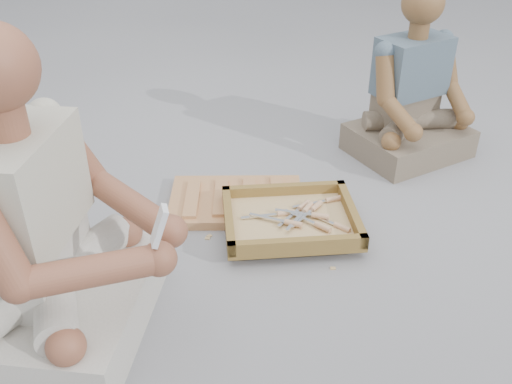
{
  "coord_description": "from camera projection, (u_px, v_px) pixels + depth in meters",
  "views": [
    {
      "loc": [
        -0.31,
        -1.6,
        1.36
      ],
      "look_at": [
        -0.12,
        0.1,
        0.3
      ],
      "focal_mm": 40.0,
      "sensor_mm": 36.0,
      "label": 1
    }
  ],
  "objects": [
    {
      "name": "ground",
      "position": [
        291.0,
        274.0,
        2.1
      ],
      "size": [
        60.0,
        60.0,
        0.0
      ],
      "primitive_type": "plane",
      "color": "#95969B",
      "rests_on": "ground"
    },
    {
      "name": "carved_panel",
      "position": [
        236.0,
        201.0,
        2.48
      ],
      "size": [
        0.61,
        0.44,
        0.04
      ],
      "primitive_type": "cube",
      "rotation": [
        0.0,
        0.0,
        -0.1
      ],
      "color": "#9F613D",
      "rests_on": "ground"
    },
    {
      "name": "tool_tray",
      "position": [
        290.0,
        220.0,
        2.29
      ],
      "size": [
        0.53,
        0.43,
        0.07
      ],
      "rotation": [
        0.0,
        0.0,
        -0.01
      ],
      "color": "brown",
      "rests_on": "carved_panel"
    },
    {
      "name": "chisel_0",
      "position": [
        288.0,
        222.0,
        2.24
      ],
      "size": [
        0.2,
        0.12,
        0.02
      ],
      "rotation": [
        0.0,
        0.0,
        -0.48
      ],
      "color": "silver",
      "rests_on": "tool_tray"
    },
    {
      "name": "chisel_1",
      "position": [
        280.0,
        214.0,
        2.31
      ],
      "size": [
        0.22,
        0.04,
        0.02
      ],
      "rotation": [
        0.0,
        0.0,
        0.09
      ],
      "color": "silver",
      "rests_on": "tool_tray"
    },
    {
      "name": "chisel_2",
      "position": [
        318.0,
        225.0,
        2.23
      ],
      "size": [
        0.16,
        0.17,
        0.02
      ],
      "rotation": [
        0.0,
        0.0,
        -0.82
      ],
      "color": "silver",
      "rests_on": "tool_tray"
    },
    {
      "name": "chisel_3",
      "position": [
        313.0,
        208.0,
        2.33
      ],
      "size": [
        0.16,
        0.17,
        0.02
      ],
      "rotation": [
        0.0,
        0.0,
        0.82
      ],
      "color": "silver",
      "rests_on": "tool_tray"
    },
    {
      "name": "chisel_4",
      "position": [
        315.0,
        215.0,
        2.28
      ],
      "size": [
        0.21,
        0.1,
        0.02
      ],
      "rotation": [
        0.0,
        0.0,
        -0.36
      ],
      "color": "silver",
      "rests_on": "tool_tray"
    },
    {
      "name": "chisel_5",
      "position": [
        305.0,
        210.0,
        2.31
      ],
      "size": [
        0.15,
        0.19,
        0.02
      ],
      "rotation": [
        0.0,
        0.0,
        0.93
      ],
      "color": "silver",
      "rests_on": "tool_tray"
    },
    {
      "name": "chisel_6",
      "position": [
        301.0,
        208.0,
        2.34
      ],
      "size": [
        0.16,
        0.17,
        0.02
      ],
      "rotation": [
        0.0,
        0.0,
        0.83
      ],
      "color": "silver",
      "rests_on": "tool_tray"
    },
    {
      "name": "chisel_7",
      "position": [
        329.0,
        200.0,
        2.39
      ],
      "size": [
        0.22,
        0.07,
        0.02
      ],
      "rotation": [
        0.0,
        0.0,
        0.23
      ],
      "color": "silver",
      "rests_on": "tool_tray"
    },
    {
      "name": "chisel_8",
      "position": [
        337.0,
        225.0,
        2.24
      ],
      "size": [
        0.17,
        0.17,
        0.02
      ],
      "rotation": [
        0.0,
        0.0,
        -0.8
      ],
      "color": "silver",
      "rests_on": "tool_tray"
    },
    {
      "name": "wood_chip_0",
      "position": [
        251.0,
        226.0,
        2.35
      ],
      "size": [
        0.02,
        0.02,
        0.0
      ],
      "primitive_type": "cube",
      "rotation": [
        0.0,
        0.0,
        2.3
      ],
      "color": "#DDB282",
      "rests_on": "ground"
    },
    {
      "name": "wood_chip_1",
      "position": [
        252.0,
        198.0,
        2.53
      ],
      "size": [
        0.02,
        0.02,
        0.0
      ],
      "primitive_type": "cube",
      "rotation": [
        0.0,
        0.0,
        0.81
      ],
      "color": "#DDB282",
      "rests_on": "ground"
    },
    {
      "name": "wood_chip_2",
      "position": [
        333.0,
        268.0,
        2.12
      ],
      "size": [
        0.02,
        0.02,
        0.0
      ],
      "primitive_type": "cube",
      "rotation": [
        0.0,
        0.0,
        3.04
      ],
      "color": "#DDB282",
      "rests_on": "ground"
    },
    {
      "name": "wood_chip_3",
      "position": [
        334.0,
        229.0,
        2.33
      ],
      "size": [
        0.02,
        0.02,
        0.0
      ],
      "primitive_type": "cube",
      "rotation": [
        0.0,
        0.0,
        2.11
      ],
      "color": "#DDB282",
      "rests_on": "ground"
    },
    {
      "name": "wood_chip_4",
      "position": [
        208.0,
        238.0,
        2.28
      ],
      "size": [
        0.02,
        0.02,
        0.0
      ],
      "primitive_type": "cube",
      "rotation": [
        0.0,
        0.0,
        2.89
      ],
      "color": "#DDB282",
      "rests_on": "ground"
    },
    {
      "name": "wood_chip_5",
      "position": [
        316.0,
        207.0,
        2.47
      ],
      "size": [
        0.02,
        0.02,
        0.0
      ],
      "primitive_type": "cube",
      "rotation": [
        0.0,
        0.0,
        0.69
      ],
      "color": "#DDB282",
      "rests_on": "ground"
    },
    {
      "name": "wood_chip_6",
      "position": [
        230.0,
        209.0,
        2.46
      ],
      "size": [
        0.02,
        0.02,
        0.0
      ],
      "primitive_type": "cube",
      "rotation": [
        0.0,
        0.0,
        2.07
      ],
      "color": "#DDB282",
      "rests_on": "ground"
    },
    {
      "name": "wood_chip_7",
      "position": [
        302.0,
        193.0,
        2.57
      ],
      "size": [
        0.02,
        0.02,
        0.0
      ],
      "primitive_type": "cube",
      "rotation": [
        0.0,
        0.0,
        1.73
      ],
      "color": "#DDB282",
      "rests_on": "ground"
    },
    {
      "name": "wood_chip_8",
      "position": [
        219.0,
        203.0,
        2.5
      ],
      "size": [
        0.02,
        0.02,
        0.0
      ],
      "primitive_type": "cube",
      "rotation": [
        0.0,
        0.0,
        3.05
      ],
      "color": "#DDB282",
      "rests_on": "ground"
    },
    {
      "name": "wood_chip_9",
      "position": [
        248.0,
        238.0,
        2.28
      ],
      "size": [
        0.02,
        0.02,
        0.0
      ],
      "primitive_type": "cube",
      "rotation": [
        0.0,
        0.0,
        1.99
      ],
      "color": "#DDB282",
      "rests_on": "ground"
    },
    {
      "name": "wood_chip_10",
      "position": [
        326.0,
        192.0,
        2.57
      ],
      "size": [
        0.02,
        0.02,
        0.0
      ],
      "primitive_type": "cube",
      "rotation": [
        0.0,
        0.0,
        1.27
      ],
      "color": "#DDB282",
      "rests_on": "ground"
    },
    {
      "name": "wood_chip_11",
      "position": [
        326.0,
        237.0,
        2.29
      ],
      "size": [
        0.02,
        0.02,
        0.0
      ],
      "primitive_type": "cube",
      "rotation": [
        0.0,
        0.0,
        0.46
      ],
      "color": "#DDB282",
      "rests_on": "ground"
    },
    {
      "name": "wood_chip_12",
      "position": [
        335.0,
        185.0,
        2.63
      ],
      "size": [
        0.02,
        0.02,
        0.0
      ],
      "primitive_type": "cube",
      "rotation": [
        0.0,
        0.0,
        1.63
      ],
      "color": "#DDB282",
      "rests_on": "ground"
    },
    {
      "name": "wood_chip_13",
      "position": [
        250.0,
        200.0,
        2.52
      ],
      "size": [
        0.02,
        0.02,
        0.0
      ],
      "primitive_type": "cube",
      "rotation": [
        0.0,
        0.0,
        0.14
      ],
      "color": "#DDB282",
      "rests_on": "ground"
    },
    {
      "name": "wood_chip_14",
      "position": [
        209.0,
        236.0,
        2.29
      ],
      "size": [
        0.02,
        0.02,
        0.0
      ],
      "primitive_type": "cube",
      "rotation": [
        0.0,
        0.0,
        0.5
      ],
      "color": "#DDB282",
      "rests_on": "ground"
    },
    {
      "name": "craftsman",
      "position": [
        49.0,
        242.0,
        1.7
      ],
      "size": [
        0.73,
        0.74,
        0.99
      ],
      "rotation": [
        0.0,
        0.0,
        -1.8
      ],
      "color": "#BBB7AD",
      "rests_on": "ground"
    },
    {
      "name": "companion",
      "position": [
        412.0,
        101.0,
        2.77
      ],
      "size": [
        0.66,
        0.6,
        0.83
      ],
      "rotation": [
        0.0,
        0.0,
        3.55
      ],
      "color": "#726252",
      "rests_on": "ground"
    },
    {
      "name": "mobile_phone",
      "position": [
        159.0,
        226.0,
        1.54
      ],
      "size": [
        0.06,
        0.06,
        0.12
      ],
      "rotation": [
        -0.35,
        0.0,
        -1.42
      ],
      "color": "silver",
      "rests_on": "craftsman"
    }
  ]
}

